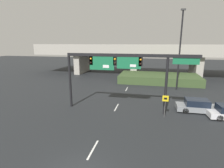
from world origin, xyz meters
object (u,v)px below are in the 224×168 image
Objects in this scene: signal_gantry at (123,66)px; parked_sedan_near_right at (198,106)px; speed_limit_sign at (165,103)px; highway_light_pole_near at (180,49)px.

parked_sedan_near_right is at bearing 10.54° from signal_gantry.
speed_limit_sign is 0.51× the size of parked_sedan_near_right.
signal_gantry is 5.86m from speed_limit_sign.
speed_limit_sign is at bearing -102.57° from highway_light_pole_near.
parked_sedan_near_right is (1.05, -9.55, -5.95)m from highway_light_pole_near.
highway_light_pole_near reaches higher than speed_limit_sign.
signal_gantry is 13.31m from highway_light_pole_near.
speed_limit_sign is (4.56, -0.87, -3.58)m from signal_gantry.
signal_gantry reaches higher than parked_sedan_near_right.
signal_gantry is 2.99× the size of parked_sedan_near_right.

